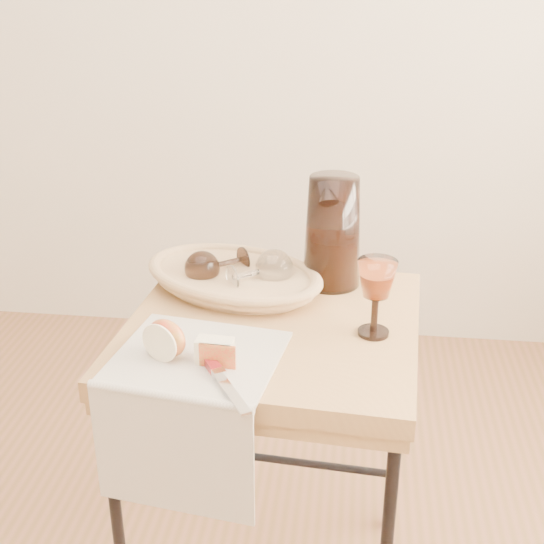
% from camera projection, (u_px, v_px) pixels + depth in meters
% --- Properties ---
extents(side_table, '(0.64, 0.64, 0.76)m').
position_uv_depth(side_table, '(273.00, 466.00, 1.66)').
color(side_table, brown).
rests_on(side_table, floor).
extents(tea_towel, '(0.34, 0.32, 0.01)m').
position_uv_depth(tea_towel, '(197.00, 357.00, 1.36)').
color(tea_towel, beige).
rests_on(tea_towel, side_table).
extents(bread_basket, '(0.44, 0.38, 0.05)m').
position_uv_depth(bread_basket, '(234.00, 279.00, 1.63)').
color(bread_basket, '#9C7D5B').
rests_on(bread_basket, side_table).
extents(goblet_lying_a, '(0.15, 0.14, 0.08)m').
position_uv_depth(goblet_lying_a, '(220.00, 264.00, 1.64)').
color(goblet_lying_a, '#3F2A1F').
rests_on(goblet_lying_a, bread_basket).
extents(goblet_lying_b, '(0.16, 0.15, 0.09)m').
position_uv_depth(goblet_lying_b, '(257.00, 272.00, 1.59)').
color(goblet_lying_b, white).
rests_on(goblet_lying_b, bread_basket).
extents(pitcher, '(0.23, 0.29, 0.29)m').
position_uv_depth(pitcher, '(333.00, 232.00, 1.62)').
color(pitcher, black).
rests_on(pitcher, side_table).
extents(wine_goblet, '(0.10, 0.10, 0.16)m').
position_uv_depth(wine_goblet, '(376.00, 298.00, 1.42)').
color(wine_goblet, white).
rests_on(wine_goblet, side_table).
extents(apple_half, '(0.09, 0.07, 0.08)m').
position_uv_depth(apple_half, '(167.00, 338.00, 1.35)').
color(apple_half, red).
rests_on(apple_half, tea_towel).
extents(apple_wedge, '(0.07, 0.04, 0.05)m').
position_uv_depth(apple_wedge, '(215.00, 351.00, 1.33)').
color(apple_wedge, '#FFEEC3').
rests_on(apple_wedge, tea_towel).
extents(table_knife, '(0.13, 0.20, 0.02)m').
position_uv_depth(table_knife, '(220.00, 376.00, 1.28)').
color(table_knife, silver).
rests_on(table_knife, tea_towel).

